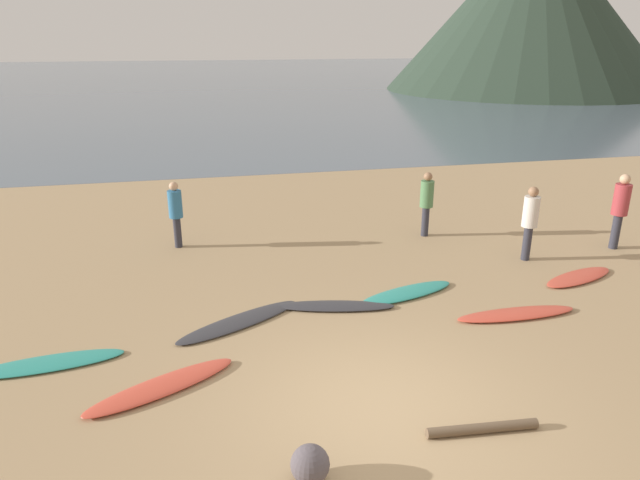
# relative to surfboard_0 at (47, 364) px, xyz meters

# --- Properties ---
(ground_plane) EXTENTS (120.00, 120.00, 0.20)m
(ground_plane) POSITION_rel_surfboard_0_xyz_m (4.69, 7.81, -0.13)
(ground_plane) COLOR tan
(ground_plane) RESTS_ON ground
(ocean_water) EXTENTS (140.00, 100.00, 0.01)m
(ocean_water) POSITION_rel_surfboard_0_xyz_m (4.69, 62.02, -0.03)
(ocean_water) COLOR slate
(ocean_water) RESTS_ON ground
(headland_hill) EXTENTS (25.03, 25.03, 14.30)m
(headland_hill) POSITION_rel_surfboard_0_xyz_m (32.55, 40.74, 7.11)
(headland_hill) COLOR #28382B
(headland_hill) RESTS_ON ground
(surfboard_0) EXTENTS (2.32, 0.77, 0.07)m
(surfboard_0) POSITION_rel_surfboard_0_xyz_m (0.00, 0.00, 0.00)
(surfboard_0) COLOR teal
(surfboard_0) RESTS_ON ground
(surfboard_1) EXTENTS (2.28, 1.49, 0.10)m
(surfboard_1) POSITION_rel_surfboard_0_xyz_m (1.76, -1.03, 0.01)
(surfboard_1) COLOR #D84C38
(surfboard_1) RESTS_ON ground
(surfboard_2) EXTENTS (2.44, 1.64, 0.07)m
(surfboard_2) POSITION_rel_surfboard_0_xyz_m (3.03, 0.74, -0.00)
(surfboard_2) COLOR #333338
(surfboard_2) RESTS_ON ground
(surfboard_3) EXTENTS (2.28, 0.93, 0.08)m
(surfboard_3) POSITION_rel_surfboard_0_xyz_m (4.82, 0.96, 0.01)
(surfboard_3) COLOR #333338
(surfboard_3) RESTS_ON ground
(surfboard_4) EXTENTS (2.19, 1.14, 0.09)m
(surfboard_4) POSITION_rel_surfboard_0_xyz_m (6.35, 1.22, 0.01)
(surfboard_4) COLOR teal
(surfboard_4) RESTS_ON ground
(surfboard_5) EXTENTS (2.30, 0.49, 0.09)m
(surfboard_5) POSITION_rel_surfboard_0_xyz_m (7.97, -0.07, 0.01)
(surfboard_5) COLOR #D84C38
(surfboard_5) RESTS_ON ground
(surfboard_6) EXTENTS (1.98, 1.14, 0.08)m
(surfboard_6) POSITION_rel_surfboard_0_xyz_m (10.15, 1.18, 0.01)
(surfboard_6) COLOR #D84C38
(surfboard_6) RESTS_ON ground
(person_0) EXTENTS (0.32, 0.32, 1.61)m
(person_0) POSITION_rel_surfboard_0_xyz_m (1.94, 4.97, 0.91)
(person_0) COLOR #2D2D38
(person_0) RESTS_ON ground
(person_1) EXTENTS (0.37, 0.37, 1.81)m
(person_1) POSITION_rel_surfboard_0_xyz_m (12.10, 2.63, 1.03)
(person_1) COLOR #2D2D38
(person_1) RESTS_ON ground
(person_2) EXTENTS (0.34, 0.34, 1.70)m
(person_2) POSITION_rel_surfboard_0_xyz_m (9.64, 2.42, 0.97)
(person_2) COLOR #2D2D38
(person_2) RESTS_ON ground
(person_3) EXTENTS (0.33, 0.33, 1.64)m
(person_3) POSITION_rel_surfboard_0_xyz_m (8.04, 4.47, 0.93)
(person_3) COLOR #2D2D38
(person_3) RESTS_ON ground
(driftwood_log) EXTENTS (1.48, 0.25, 0.13)m
(driftwood_log) POSITION_rel_surfboard_0_xyz_m (5.81, -2.92, 0.03)
(driftwood_log) COLOR brown
(driftwood_log) RESTS_ON ground
(beach_rock_near) EXTENTS (0.45, 0.45, 0.45)m
(beach_rock_near) POSITION_rel_surfboard_0_xyz_m (3.49, -3.26, 0.19)
(beach_rock_near) COLOR #544C51
(beach_rock_near) RESTS_ON ground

